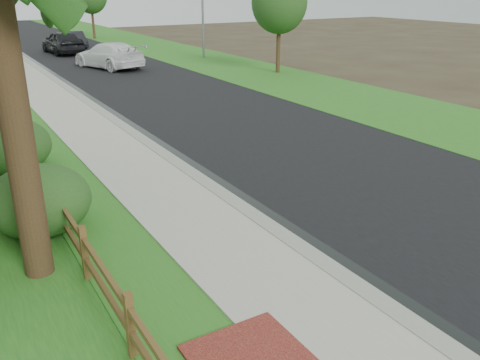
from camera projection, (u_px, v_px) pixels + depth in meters
ground at (341, 298)px, 8.74m from camera, size 120.00×120.00×0.00m
road at (81, 55)px, 38.98m from camera, size 8.00×90.00×0.02m
curb at (23, 58)px, 36.95m from camera, size 0.40×90.00×0.12m
wet_gutter at (28, 58)px, 37.13m from camera, size 0.50×90.00×0.00m
sidewalk at (3, 59)px, 36.33m from camera, size 2.20×90.00×0.10m
verge_far at (164, 49)px, 42.27m from camera, size 6.00×90.00×0.04m
ranch_fence at (44, 186)px, 11.93m from camera, size 0.12×16.92×1.10m
white_suv at (109, 55)px, 32.44m from camera, size 3.79×5.96×1.61m
dark_car_mid at (62, 42)px, 39.22m from camera, size 2.47×5.35×1.77m
dark_car_far at (75, 40)px, 43.06m from camera, size 1.67×4.11×1.33m
shrub_b at (39, 200)px, 10.79m from camera, size 2.40×2.40×1.51m
shrub_d at (9, 146)px, 14.31m from camera, size 2.47×2.47×1.58m
tree_near_right at (279, 2)px, 29.53m from camera, size 3.27×3.27×5.89m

